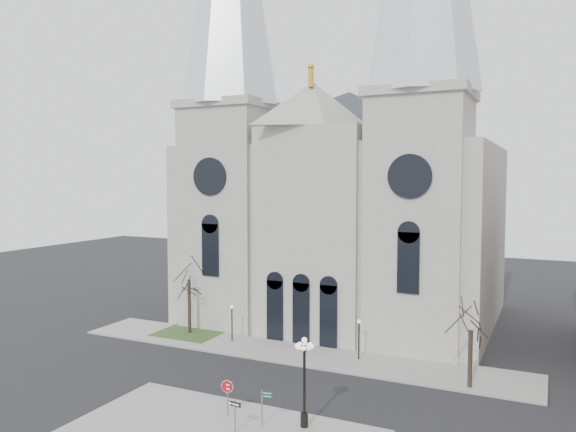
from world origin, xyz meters
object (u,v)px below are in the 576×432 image
at_px(globe_lamp, 304,371).
at_px(one_way_sign, 235,410).
at_px(stop_sign, 228,390).
at_px(street_name_sign, 263,405).

bearing_deg(globe_lamp, one_way_sign, -144.08).
bearing_deg(globe_lamp, stop_sign, -172.43).
distance_m(globe_lamp, street_name_sign, 3.22).
bearing_deg(one_way_sign, stop_sign, 136.25).
relative_size(stop_sign, street_name_sign, 1.06).
xyz_separation_m(stop_sign, globe_lamp, (4.90, 0.65, 1.75)).
bearing_deg(one_way_sign, street_name_sign, 59.16).
distance_m(stop_sign, globe_lamp, 5.24).
bearing_deg(street_name_sign, globe_lamp, 12.16).
distance_m(stop_sign, street_name_sign, 2.67).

